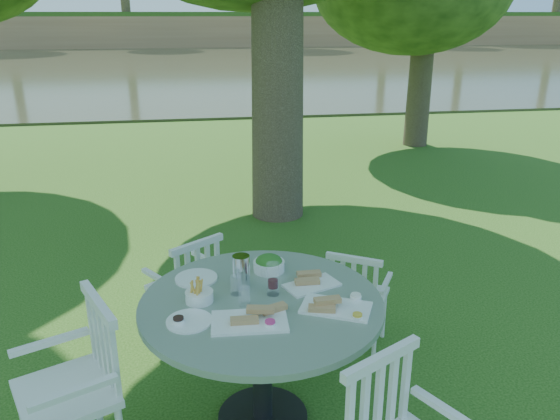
# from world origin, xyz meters

# --- Properties ---
(ground) EXTENTS (140.00, 140.00, 0.00)m
(ground) POSITION_xyz_m (0.00, 0.00, 0.00)
(ground) COLOR #193F0D
(ground) RESTS_ON ground
(table) EXTENTS (1.41, 1.41, 0.85)m
(table) POSITION_xyz_m (-0.35, -1.29, 0.69)
(table) COLOR black
(table) RESTS_ON ground
(chair_ne) EXTENTS (0.54, 0.54, 0.80)m
(chair_ne) POSITION_xyz_m (0.43, -0.63, 0.47)
(chair_ne) COLOR silver
(chair_ne) RESTS_ON ground
(chair_nw) EXTENTS (0.61, 0.60, 0.88)m
(chair_nw) POSITION_xyz_m (-0.77, -0.37, 0.52)
(chair_nw) COLOR silver
(chair_nw) RESTS_ON ground
(chair_sw) EXTENTS (0.65, 0.66, 1.01)m
(chair_sw) POSITION_xyz_m (-1.34, -1.49, 0.59)
(chair_sw) COLOR silver
(chair_sw) RESTS_ON ground
(tableware) EXTENTS (1.16, 0.84, 0.21)m
(tableware) POSITION_xyz_m (-0.39, -1.21, 0.89)
(tableware) COLOR white
(tableware) RESTS_ON table
(river) EXTENTS (100.00, 28.00, 0.12)m
(river) POSITION_xyz_m (0.00, 23.00, 0.00)
(river) COLOR #2F321E
(river) RESTS_ON ground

